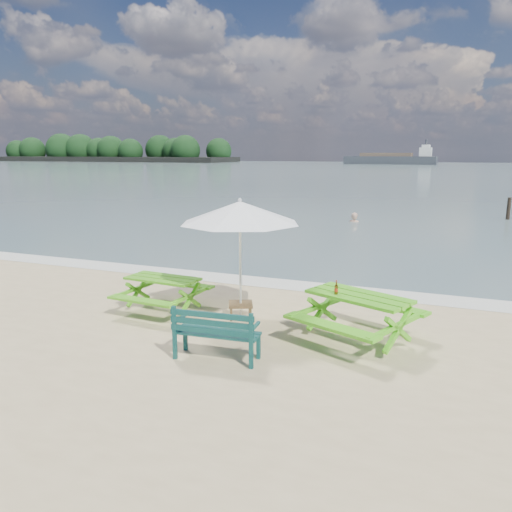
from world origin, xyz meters
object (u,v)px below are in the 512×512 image
at_px(picnic_table_left, 163,295).
at_px(patio_umbrella, 240,212).
at_px(swimmer, 354,231).
at_px(picnic_table_right, 358,319).
at_px(park_bench, 217,343).
at_px(side_table, 241,310).
at_px(beer_bottle, 336,290).

xyz_separation_m(picnic_table_left, patio_umbrella, (1.59, 0.19, 1.69)).
height_order(picnic_table_left, swimmer, picnic_table_left).
relative_size(picnic_table_right, swimmer, 1.35).
xyz_separation_m(picnic_table_left, picnic_table_right, (3.88, -0.19, 0.06)).
bearing_deg(park_bench, side_table, 102.80).
distance_m(park_bench, patio_umbrella, 2.64).
bearing_deg(picnic_table_right, patio_umbrella, 170.64).
bearing_deg(side_table, swimmer, 92.20).
distance_m(picnic_table_right, park_bench, 2.41).
xyz_separation_m(side_table, patio_umbrella, (0.00, 0.00, 1.87)).
bearing_deg(park_bench, picnic_table_right, 39.45).
distance_m(side_table, patio_umbrella, 1.87).
bearing_deg(picnic_table_right, beer_bottle, -164.43).
distance_m(patio_umbrella, swimmer, 14.51).
xyz_separation_m(side_table, swimmer, (-0.55, 14.29, -0.60)).
bearing_deg(patio_umbrella, picnic_table_right, -9.36).
xyz_separation_m(park_bench, swimmer, (-0.98, 16.20, -0.70)).
height_order(picnic_table_left, beer_bottle, beer_bottle).
distance_m(side_table, beer_bottle, 2.12).
bearing_deg(swimmer, picnic_table_right, -79.03).
bearing_deg(picnic_table_right, park_bench, -140.55).
relative_size(picnic_table_left, park_bench, 1.26).
xyz_separation_m(patio_umbrella, beer_bottle, (1.93, -0.48, -1.14)).
height_order(picnic_table_left, side_table, picnic_table_left).
height_order(park_bench, swimmer, park_bench).
bearing_deg(swimmer, patio_umbrella, -87.80).
height_order(side_table, swimmer, swimmer).
bearing_deg(swimmer, side_table, -87.80).
xyz_separation_m(patio_umbrella, swimmer, (-0.55, 14.29, -2.47)).
xyz_separation_m(picnic_table_right, park_bench, (-1.86, -1.53, -0.14)).
bearing_deg(patio_umbrella, side_table, -93.58).
bearing_deg(picnic_table_left, side_table, 6.66).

